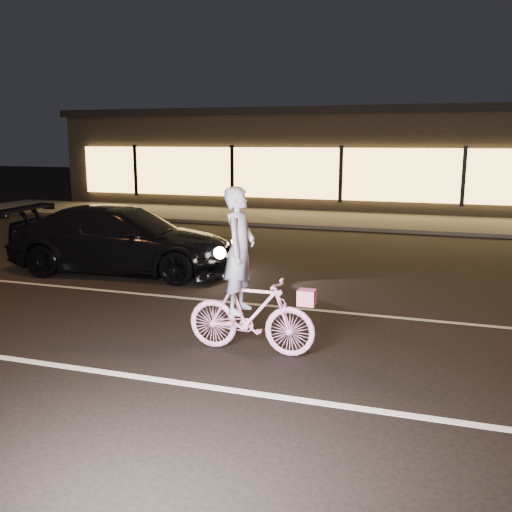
% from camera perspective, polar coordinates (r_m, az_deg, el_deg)
% --- Properties ---
extents(ground, '(90.00, 90.00, 0.00)m').
position_cam_1_polar(ground, '(8.82, -8.52, -7.94)').
color(ground, black).
rests_on(ground, ground).
extents(lane_stripe_near, '(60.00, 0.12, 0.01)m').
position_cam_1_polar(lane_stripe_near, '(7.60, -13.65, -11.39)').
color(lane_stripe_near, silver).
rests_on(lane_stripe_near, ground).
extents(lane_stripe_far, '(60.00, 0.10, 0.01)m').
position_cam_1_polar(lane_stripe_far, '(10.55, -3.68, -4.52)').
color(lane_stripe_far, gray).
rests_on(lane_stripe_far, ground).
extents(sidewalk, '(30.00, 4.00, 0.12)m').
position_cam_1_polar(sidewalk, '(20.96, 7.51, 3.63)').
color(sidewalk, '#383533').
rests_on(sidewalk, ground).
extents(storefront, '(25.40, 8.42, 4.20)m').
position_cam_1_polar(storefront, '(26.66, 10.04, 9.74)').
color(storefront, black).
rests_on(storefront, ground).
extents(cyclist, '(1.84, 0.63, 2.31)m').
position_cam_1_polar(cyclist, '(7.87, -0.84, -3.94)').
color(cyclist, '#FF43B4').
rests_on(cyclist, ground).
extents(sedan, '(5.25, 2.51, 1.48)m').
position_cam_1_polar(sedan, '(13.03, -13.14, 1.61)').
color(sedan, black).
rests_on(sedan, ground).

